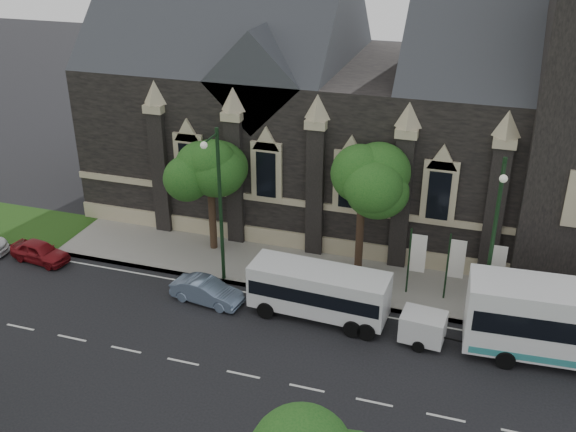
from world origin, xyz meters
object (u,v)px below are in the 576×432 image
at_px(box_trailer, 423,327).
at_px(car_far_red, 40,252).
at_px(sedan, 207,291).
at_px(street_lamp_mid, 218,199).
at_px(street_lamp_near, 493,237).
at_px(shuttle_bus, 319,290).
at_px(banner_flag_left, 415,257).
at_px(tree_walk_right, 367,178).
at_px(banner_flag_center, 453,262).
at_px(tree_walk_left, 214,161).
at_px(banner_flag_right, 493,268).

xyz_separation_m(box_trailer, car_far_red, (-22.58, 1.16, -0.28)).
bearing_deg(car_far_red, sedan, -87.48).
bearing_deg(sedan, street_lamp_mid, 7.77).
bearing_deg(street_lamp_near, shuttle_bus, -168.89).
bearing_deg(sedan, car_far_red, 92.55).
xyz_separation_m(shuttle_bus, car_far_red, (-17.23, 0.51, -0.94)).
relative_size(street_lamp_near, banner_flag_left, 2.25).
bearing_deg(shuttle_bus, banner_flag_left, 42.02).
distance_m(tree_walk_right, sedan, 10.55).
distance_m(box_trailer, car_far_red, 22.62).
distance_m(tree_walk_right, banner_flag_center, 6.36).
distance_m(banner_flag_center, sedan, 13.03).
xyz_separation_m(tree_walk_left, sedan, (1.80, -5.69, -5.09)).
height_order(street_lamp_near, sedan, street_lamp_near).
bearing_deg(box_trailer, banner_flag_right, 59.40).
bearing_deg(tree_walk_left, car_far_red, -153.64).
height_order(banner_flag_left, car_far_red, banner_flag_left).
relative_size(banner_flag_left, banner_flag_center, 1.00).
xyz_separation_m(banner_flag_left, banner_flag_center, (2.00, 0.00, 0.00)).
distance_m(street_lamp_near, banner_flag_center, 3.74).
bearing_deg(banner_flag_left, box_trailer, -75.29).
height_order(tree_walk_right, box_trailer, tree_walk_right).
bearing_deg(tree_walk_left, street_lamp_near, -12.87).
bearing_deg(banner_flag_left, shuttle_bus, -140.86).
bearing_deg(banner_flag_center, box_trailer, -102.55).
height_order(banner_flag_right, shuttle_bus, banner_flag_right).
distance_m(street_lamp_mid, shuttle_bus, 7.15).
height_order(shuttle_bus, box_trailer, shuttle_bus).
relative_size(street_lamp_near, banner_flag_center, 2.25).
distance_m(street_lamp_near, street_lamp_mid, 14.00).
bearing_deg(banner_flag_center, street_lamp_mid, -171.18).
relative_size(street_lamp_near, street_lamp_mid, 1.00).
xyz_separation_m(tree_walk_left, banner_flag_right, (16.08, -1.70, -3.35)).
bearing_deg(shuttle_bus, tree_walk_right, 79.91).
bearing_deg(banner_flag_center, banner_flag_right, 0.00).
bearing_deg(street_lamp_mid, tree_walk_right, 26.65).
xyz_separation_m(street_lamp_near, street_lamp_mid, (-14.00, 0.00, 0.00)).
bearing_deg(banner_flag_left, tree_walk_right, 150.90).
bearing_deg(tree_walk_left, banner_flag_right, -6.04).
height_order(tree_walk_right, sedan, tree_walk_right).
xyz_separation_m(street_lamp_mid, banner_flag_right, (14.29, 1.91, -2.73)).
xyz_separation_m(street_lamp_mid, car_far_red, (-11.22, -1.06, -4.48)).
height_order(tree_walk_right, banner_flag_right, tree_walk_right).
relative_size(banner_flag_left, box_trailer, 1.30).
distance_m(tree_walk_left, banner_flag_center, 14.58).
bearing_deg(shuttle_bus, street_lamp_mid, 168.28).
relative_size(banner_flag_center, box_trailer, 1.30).
relative_size(tree_walk_left, box_trailer, 2.49).
height_order(street_lamp_mid, banner_flag_left, street_lamp_mid).
height_order(street_lamp_near, car_far_red, street_lamp_near).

